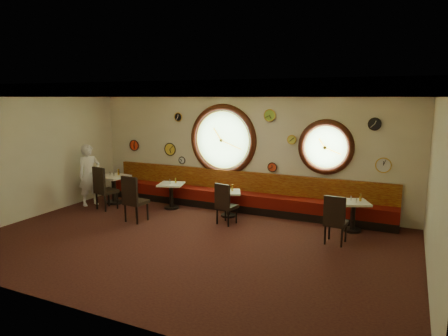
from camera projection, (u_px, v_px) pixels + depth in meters
floor at (188, 243)px, 8.38m from camera, size 9.00×6.00×0.00m
ceiling at (186, 88)px, 7.82m from camera, size 9.00×6.00×0.02m
wall_back at (243, 150)px, 10.78m from camera, size 9.00×0.02×3.20m
wall_front at (76, 203)px, 5.43m from camera, size 9.00×0.02×3.20m
wall_left at (31, 154)px, 9.98m from camera, size 0.02×6.00×3.20m
wall_right at (437, 189)px, 6.23m from camera, size 0.02×6.00×3.20m
molding_back at (243, 93)px, 10.47m from camera, size 9.00×0.10×0.18m
molding_front at (71, 90)px, 5.20m from camera, size 9.00×0.10×0.18m
molding_left at (27, 93)px, 9.69m from camera, size 0.10×6.00×0.18m
molding_right at (442, 91)px, 5.98m from camera, size 0.10×6.00×0.18m
banquette_base at (239, 206)px, 10.79m from camera, size 8.00×0.55×0.20m
banquette_seat at (239, 197)px, 10.75m from camera, size 8.00×0.55×0.30m
banquette_back at (242, 181)px, 10.87m from camera, size 8.00×0.10×0.55m
porthole_left_glass at (223, 140)px, 10.98m from camera, size 1.66×0.02×1.66m
porthole_left_frame at (223, 140)px, 10.96m from camera, size 1.98×0.18×1.98m
porthole_left_ring at (222, 140)px, 10.94m from camera, size 1.61×0.03×1.61m
porthole_right_glass at (326, 147)px, 9.82m from camera, size 1.10×0.02×1.10m
porthole_right_frame at (326, 147)px, 9.81m from camera, size 1.38×0.18×1.38m
porthole_right_ring at (325, 147)px, 9.78m from camera, size 1.09×0.03×1.09m
wall_clock_0 at (170, 149)px, 11.72m from camera, size 0.36×0.03×0.36m
wall_clock_1 at (292, 140)px, 10.12m from camera, size 0.22×0.03×0.22m
wall_clock_2 at (270, 115)px, 10.26m from camera, size 0.30×0.03×0.30m
wall_clock_3 at (272, 167)px, 10.46m from camera, size 0.24×0.03×0.24m
wall_clock_4 at (383, 165)px, 9.29m from camera, size 0.34×0.03×0.34m
wall_clock_5 at (182, 160)px, 11.60m from camera, size 0.20×0.03×0.20m
wall_clock_6 at (178, 117)px, 11.42m from camera, size 0.24×0.03×0.24m
wall_clock_7 at (134, 145)px, 12.25m from camera, size 0.32×0.03×0.32m
wall_clock_8 at (375, 124)px, 9.22m from camera, size 0.28×0.03×0.28m
table_a at (114, 186)px, 11.41m from camera, size 0.80×0.80×0.81m
table_b at (171, 193)px, 10.88m from camera, size 0.78×0.78×0.70m
table_c at (228, 201)px, 10.15m from camera, size 0.79×0.79×0.66m
table_d at (353, 213)px, 9.02m from camera, size 0.84×0.84×0.70m
chair_a at (103, 185)px, 10.72m from camera, size 0.60×0.60×0.73m
chair_b at (133, 196)px, 9.64m from camera, size 0.53×0.53×0.71m
chair_c at (225, 201)px, 9.46m from camera, size 0.50×0.50×0.62m
chair_d at (335, 217)px, 8.17m from camera, size 0.47×0.47×0.65m
condiment_a_salt at (110, 174)px, 11.41m from camera, size 0.04×0.04×0.10m
condiment_b_salt at (170, 181)px, 10.89m from camera, size 0.04×0.04×0.10m
condiment_c_salt at (228, 189)px, 10.14m from camera, size 0.04×0.04×0.11m
condiment_d_salt at (351, 198)px, 9.06m from camera, size 0.04×0.04×0.11m
condiment_a_pepper at (114, 174)px, 11.28m from camera, size 0.04×0.04×0.11m
condiment_b_pepper at (170, 182)px, 10.76m from camera, size 0.04×0.04×0.10m
condiment_c_pepper at (227, 190)px, 10.05m from camera, size 0.04×0.04×0.11m
condiment_d_pepper at (357, 201)px, 8.88m from camera, size 0.03×0.03×0.09m
condiment_a_bottle at (119, 172)px, 11.44m from camera, size 0.05×0.05×0.18m
condiment_b_bottle at (176, 180)px, 10.86m from camera, size 0.05×0.05×0.15m
condiment_c_bottle at (232, 188)px, 10.13m from camera, size 0.05×0.05×0.17m
condiment_d_bottle at (360, 197)px, 8.98m from camera, size 0.06×0.06×0.18m
waiter at (89, 175)px, 11.16m from camera, size 0.63×0.74×1.72m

